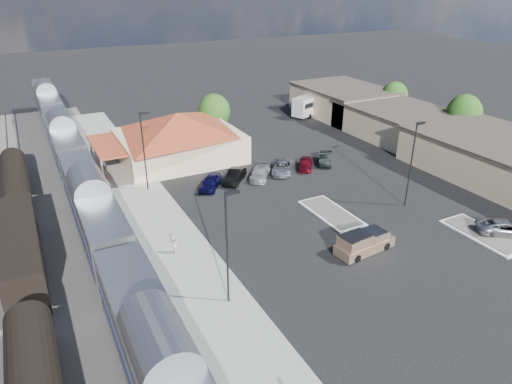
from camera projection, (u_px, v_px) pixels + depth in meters
name	position (u px, v px, depth m)	size (l,w,h in m)	color
ground	(309.00, 232.00, 42.94)	(280.00, 280.00, 0.00)	black
railbed	(62.00, 245.00, 40.61)	(16.00, 100.00, 0.12)	#4C4944
platform	(166.00, 232.00, 42.73)	(5.50, 92.00, 0.18)	gray
passenger_train	(93.00, 214.00, 40.12)	(3.00, 104.00, 5.55)	silver
freight_cars	(22.00, 253.00, 36.11)	(2.80, 46.00, 4.00)	black
station_depot	(178.00, 136.00, 59.02)	(18.35, 12.24, 6.20)	#CAB893
buildings_east	(419.00, 128.00, 65.13)	(14.40, 51.40, 4.80)	#C6B28C
traffic_island_south	(331.00, 213.00, 46.17)	(3.30, 7.50, 0.21)	silver
traffic_island_north	(483.00, 234.00, 42.30)	(3.30, 7.50, 0.21)	silver
lamp_plat_s	(228.00, 240.00, 31.31)	(1.08, 0.25, 9.00)	black
lamp_plat_n	(144.00, 146.00, 49.01)	(1.08, 0.25, 9.00)	black
lamp_lot	(413.00, 158.00, 45.72)	(1.08, 0.25, 9.00)	black
tree_east_b	(464.00, 113.00, 64.97)	(4.94, 4.94, 6.96)	#382314
tree_east_c	(394.00, 96.00, 76.42)	(4.41, 4.41, 6.21)	#382314
tree_depot	(214.00, 112.00, 66.62)	(4.71, 4.71, 6.63)	#382314
pickup_truck	(365.00, 242.00, 39.50)	(5.66, 2.53, 1.90)	tan
suv	(505.00, 228.00, 42.17)	(2.34, 5.07, 1.41)	#A4A6AC
coach_bus	(316.00, 102.00, 79.83)	(11.00, 6.35, 3.51)	white
person_b	(173.00, 245.00, 38.82)	(0.82, 0.64, 1.68)	white
parked_car_a	(210.00, 182.00, 51.52)	(1.77, 4.40, 1.50)	#0D0C3F
parked_car_b	(235.00, 176.00, 53.10)	(1.60, 4.58, 1.51)	black
parked_car_c	(260.00, 173.00, 54.21)	(1.94, 4.77, 1.38)	silver
parked_car_d	(282.00, 167.00, 55.79)	(2.32, 5.03, 1.40)	#999DA2
parked_car_e	(306.00, 164.00, 56.88)	(1.61, 4.01, 1.37)	maroon
parked_car_f	(325.00, 158.00, 58.44)	(1.54, 4.40, 1.45)	black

